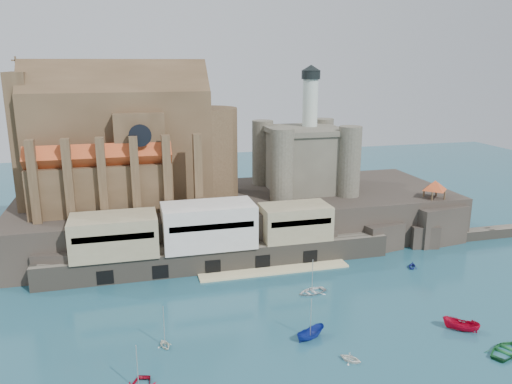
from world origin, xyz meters
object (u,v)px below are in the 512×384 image
object	(u,v)px
pavilion	(435,186)
boat_2	(310,338)
church	(129,146)
castle_keep	(304,156)
boat_1	(350,361)

from	to	relation	value
pavilion	boat_2	world-z (taller)	pavilion
church	castle_keep	bearing A→B (deg)	-1.11
pavilion	boat_1	bearing A→B (deg)	-134.04
pavilion	boat_1	distance (m)	57.13
pavilion	boat_2	distance (m)	54.91
church	pavilion	xyz separation A→B (m)	(66.13, -15.85, -9.40)
church	boat_2	world-z (taller)	church
church	pavilion	world-z (taller)	church
church	boat_1	bearing A→B (deg)	-63.87
pavilion	boat_1	world-z (taller)	pavilion
castle_keep	boat_1	world-z (taller)	castle_keep
boat_1	church	bearing A→B (deg)	75.37
pavilion	boat_2	size ratio (longest dim) A/B	1.25
church	boat_1	world-z (taller)	church
castle_keep	church	bearing A→B (deg)	178.89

